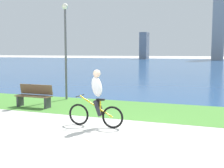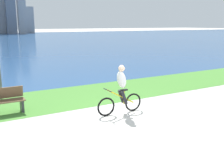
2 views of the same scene
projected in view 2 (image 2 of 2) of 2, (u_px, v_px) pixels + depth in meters
ground_plane at (142, 120)px, 8.63m from camera, size 300.00×300.00×0.00m
grass_strip_bayside at (92, 94)px, 11.82m from camera, size 120.00×3.48×0.01m
cyclist_lead at (121, 90)px, 9.08m from camera, size 1.74×0.52×1.69m
bench_near_path at (2, 101)px, 9.11m from camera, size 1.50×0.47×0.90m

